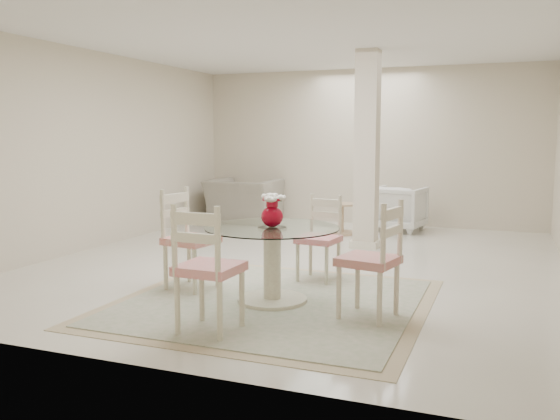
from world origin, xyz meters
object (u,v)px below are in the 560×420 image
(dining_table, at_px, (272,264))
(dining_chair_east, at_px, (377,251))
(dining_chair_south, at_px, (205,259))
(armchair_white, at_px, (398,208))
(dining_chair_north, at_px, (321,231))
(recliner_taupe, at_px, (244,201))
(side_table, at_px, (342,220))
(dining_chair_west, at_px, (186,231))
(red_vase, at_px, (272,210))
(column, at_px, (367,150))

(dining_table, height_order, dining_chair_east, dining_chair_east)
(dining_chair_south, bearing_deg, dining_chair_east, -142.36)
(dining_table, relative_size, dining_chair_south, 1.09)
(armchair_white, bearing_deg, dining_table, 94.63)
(dining_table, relative_size, dining_chair_north, 1.23)
(dining_chair_east, distance_m, dining_chair_north, 1.45)
(recliner_taupe, xyz_separation_m, armchair_white, (2.74, 0.09, -0.02))
(side_table, bearing_deg, armchair_white, 41.77)
(dining_chair_east, xyz_separation_m, dining_chair_south, (-1.16, -0.85, 0.01))
(dining_table, bearing_deg, dining_chair_west, 170.77)
(red_vase, xyz_separation_m, dining_chair_west, (-1.01, 0.16, -0.28))
(recliner_taupe, height_order, side_table, recliner_taupe)
(dining_chair_north, bearing_deg, armchair_white, 93.14)
(red_vase, bearing_deg, dining_chair_east, -9.35)
(red_vase, xyz_separation_m, recliner_taupe, (-2.40, 4.60, -0.48))
(dining_chair_east, relative_size, dining_chair_north, 1.11)
(recliner_taupe, bearing_deg, side_table, 163.38)
(dining_chair_north, bearing_deg, dining_chair_south, -92.80)
(dining_chair_south, relative_size, recliner_taupe, 0.96)
(red_vase, distance_m, recliner_taupe, 5.21)
(dining_chair_east, relative_size, armchair_white, 1.39)
(dining_chair_north, xyz_separation_m, dining_chair_west, (-1.17, -0.84, 0.06))
(dining_chair_south, xyz_separation_m, recliner_taupe, (-2.24, 5.61, -0.22))
(red_vase, bearing_deg, dining_chair_south, -98.72)
(dining_chair_east, bearing_deg, armchair_white, -160.87)
(armchair_white, distance_m, side_table, 1.04)
(dining_chair_south, relative_size, side_table, 2.33)
(column, relative_size, dining_chair_north, 2.67)
(column, bearing_deg, dining_chair_east, -75.49)
(column, bearing_deg, side_table, 122.27)
(dining_chair_east, bearing_deg, recliner_taupe, -133.08)
(red_vase, bearing_deg, dining_chair_west, 170.76)
(column, distance_m, dining_table, 3.21)
(dining_chair_north, distance_m, armchair_white, 3.70)
(dining_table, relative_size, armchair_white, 1.54)
(dining_chair_west, bearing_deg, column, -12.87)
(red_vase, height_order, dining_chair_south, dining_chair_south)
(column, height_order, dining_chair_west, column)
(armchair_white, bearing_deg, dining_chair_east, 106.63)
(column, height_order, dining_chair_north, column)
(recliner_taupe, bearing_deg, dining_chair_west, 107.57)
(armchair_white, relative_size, side_table, 1.64)
(dining_table, xyz_separation_m, red_vase, (0.00, -0.00, 0.51))
(red_vase, bearing_deg, dining_chair_north, 81.05)
(column, xyz_separation_m, dining_chair_west, (-1.19, -2.89, -0.76))
(dining_chair_west, height_order, armchair_white, dining_chair_west)
(dining_chair_south, bearing_deg, column, -93.02)
(red_vase, relative_size, recliner_taupe, 0.26)
(red_vase, height_order, dining_chair_west, dining_chair_west)
(column, xyz_separation_m, armchair_white, (0.17, 1.64, -0.98))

